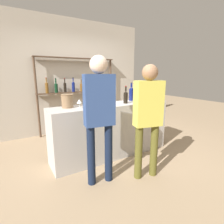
% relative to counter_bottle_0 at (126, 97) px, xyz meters
% --- Properties ---
extents(ground_plane, '(16.00, 16.00, 0.00)m').
position_rel_counter_bottle_0_xyz_m(ground_plane, '(-0.25, 0.06, -1.08)').
color(ground_plane, '#9E8466').
extents(bar_counter, '(2.21, 0.51, 0.96)m').
position_rel_counter_bottle_0_xyz_m(bar_counter, '(-0.25, 0.06, -0.60)').
color(bar_counter, '#B7B2AD').
rests_on(bar_counter, ground_plane).
extents(back_wall, '(3.81, 0.12, 2.80)m').
position_rel_counter_bottle_0_xyz_m(back_wall, '(-0.25, 1.91, 0.32)').
color(back_wall, '#B2A899').
rests_on(back_wall, ground_plane).
extents(back_shelf, '(2.01, 0.18, 1.86)m').
position_rel_counter_bottle_0_xyz_m(back_shelf, '(-0.26, 1.73, 0.14)').
color(back_shelf, '#4C3828').
rests_on(back_shelf, ground_plane).
extents(counter_bottle_0, '(0.08, 0.08, 0.31)m').
position_rel_counter_bottle_0_xyz_m(counter_bottle_0, '(0.00, 0.00, 0.00)').
color(counter_bottle_0, black).
rests_on(counter_bottle_0, bar_counter).
extents(counter_bottle_1, '(0.07, 0.07, 0.34)m').
position_rel_counter_bottle_0_xyz_m(counter_bottle_1, '(0.35, -0.04, 0.01)').
color(counter_bottle_1, brown).
rests_on(counter_bottle_1, bar_counter).
extents(counter_bottle_2, '(0.08, 0.08, 0.35)m').
position_rel_counter_bottle_0_xyz_m(counter_bottle_2, '(0.28, 0.20, 0.02)').
color(counter_bottle_2, '#0F1956').
rests_on(counter_bottle_2, bar_counter).
extents(wine_glass, '(0.09, 0.09, 0.14)m').
position_rel_counter_bottle_0_xyz_m(wine_glass, '(-0.88, 0.00, -0.01)').
color(wine_glass, silver).
rests_on(wine_glass, bar_counter).
extents(ice_bucket, '(0.19, 0.19, 0.21)m').
position_rel_counter_bottle_0_xyz_m(ice_bucket, '(-1.03, 0.15, -0.01)').
color(ice_bucket, '#846647').
rests_on(ice_bucket, bar_counter).
extents(cork_jar, '(0.14, 0.14, 0.13)m').
position_rel_counter_bottle_0_xyz_m(cork_jar, '(0.61, -0.07, -0.06)').
color(cork_jar, silver).
rests_on(cork_jar, bar_counter).
extents(customer_center, '(0.42, 0.26, 1.61)m').
position_rel_counter_bottle_0_xyz_m(customer_center, '(-0.21, -0.81, -0.12)').
color(customer_center, brown).
rests_on(customer_center, ground_plane).
extents(customer_left, '(0.41, 0.24, 1.71)m').
position_rel_counter_bottle_0_xyz_m(customer_left, '(-0.84, -0.58, -0.05)').
color(customer_left, '#121C33').
rests_on(customer_left, ground_plane).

